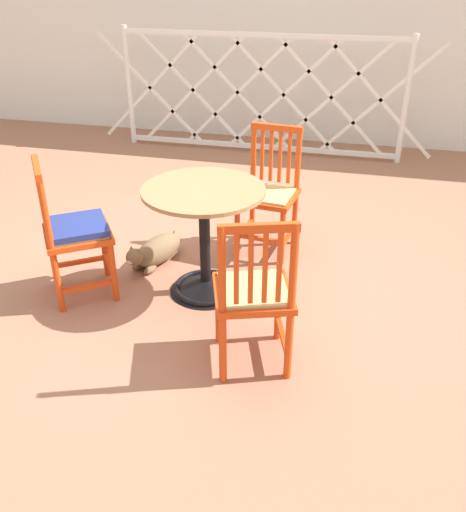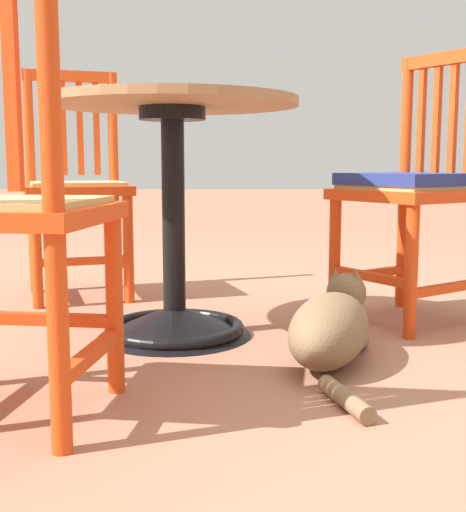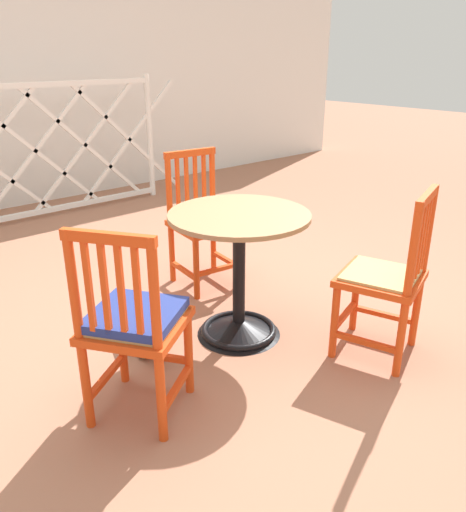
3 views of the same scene
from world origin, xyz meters
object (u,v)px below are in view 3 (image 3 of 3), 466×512
(cafe_table, at_px, (239,289))
(orange_chair_facing_out, at_px, (134,324))
(orange_chair_by_planter, at_px, (386,279))
(tabby_cat, at_px, (146,328))
(orange_chair_at_corner, at_px, (202,224))

(cafe_table, height_order, orange_chair_facing_out, orange_chair_facing_out)
(orange_chair_facing_out, height_order, orange_chair_by_planter, same)
(cafe_table, distance_m, orange_chair_facing_out, 0.83)
(tabby_cat, bearing_deg, cafe_table, -30.18)
(orange_chair_facing_out, bearing_deg, cafe_table, 15.35)
(cafe_table, xyz_separation_m, orange_chair_at_corner, (0.28, 0.69, 0.15))
(cafe_table, distance_m, tabby_cat, 0.56)
(tabby_cat, bearing_deg, orange_chair_facing_out, -124.59)
(orange_chair_facing_out, bearing_deg, orange_chair_at_corner, 40.35)
(cafe_table, relative_size, orange_chair_facing_out, 0.83)
(cafe_table, bearing_deg, orange_chair_facing_out, -164.65)
(orange_chair_at_corner, distance_m, orange_chair_facing_out, 1.41)
(cafe_table, bearing_deg, orange_chair_by_planter, -55.04)
(orange_chair_at_corner, relative_size, orange_chair_by_planter, 1.00)
(orange_chair_facing_out, distance_m, orange_chair_by_planter, 1.30)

